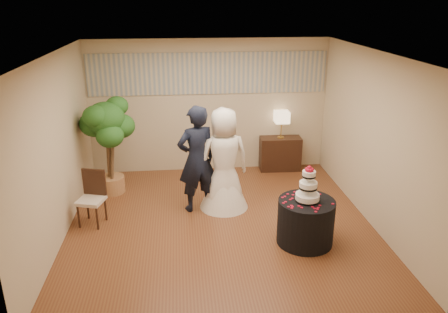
{
  "coord_description": "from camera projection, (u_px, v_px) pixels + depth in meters",
  "views": [
    {
      "loc": [
        -0.62,
        -6.46,
        3.61
      ],
      "look_at": [
        0.1,
        0.4,
        1.05
      ],
      "focal_mm": 35.0,
      "sensor_mm": 36.0,
      "label": 1
    }
  ],
  "objects": [
    {
      "name": "cake_table",
      "position": [
        306.0,
        222.0,
        6.66
      ],
      "size": [
        1.11,
        1.11,
        0.71
      ],
      "primitive_type": "cylinder",
      "rotation": [
        0.0,
        0.0,
        -0.35
      ],
      "color": "black",
      "rests_on": "floor"
    },
    {
      "name": "wall_right",
      "position": [
        373.0,
        140.0,
        7.09
      ],
      "size": [
        0.06,
        5.0,
        2.8
      ],
      "primitive_type": "cube",
      "color": "#C5B492",
      "rests_on": "ground"
    },
    {
      "name": "side_chair",
      "position": [
        91.0,
        199.0,
        7.17
      ],
      "size": [
        0.53,
        0.54,
        0.92
      ],
      "primitive_type": null,
      "rotation": [
        0.0,
        0.0,
        -0.28
      ],
      "color": "black",
      "rests_on": "floor"
    },
    {
      "name": "console",
      "position": [
        280.0,
        154.0,
        9.49
      ],
      "size": [
        0.89,
        0.42,
        0.73
      ],
      "primitive_type": "cube",
      "rotation": [
        0.0,
        0.0,
        -0.03
      ],
      "color": "black",
      "rests_on": "floor"
    },
    {
      "name": "wall_back",
      "position": [
        209.0,
        107.0,
        9.18
      ],
      "size": [
        5.0,
        0.06,
        2.8
      ],
      "primitive_type": "cube",
      "color": "#C5B492",
      "rests_on": "ground"
    },
    {
      "name": "ficus_tree",
      "position": [
        108.0,
        146.0,
        8.18
      ],
      "size": [
        1.04,
        1.04,
        1.89
      ],
      "primitive_type": null,
      "rotation": [
        0.0,
        0.0,
        -1.4
      ],
      "color": "#23581C",
      "rests_on": "floor"
    },
    {
      "name": "table_lamp",
      "position": [
        281.0,
        125.0,
        9.27
      ],
      "size": [
        0.3,
        0.3,
        0.58
      ],
      "primitive_type": null,
      "color": "beige",
      "rests_on": "console"
    },
    {
      "name": "wedding_cake",
      "position": [
        308.0,
        184.0,
        6.44
      ],
      "size": [
        0.37,
        0.37,
        0.57
      ],
      "primitive_type": null,
      "color": "white",
      "rests_on": "cake_table"
    },
    {
      "name": "wall_front",
      "position": [
        243.0,
        222.0,
        4.52
      ],
      "size": [
        5.0,
        0.06,
        2.8
      ],
      "primitive_type": "cube",
      "color": "#C5B492",
      "rests_on": "ground"
    },
    {
      "name": "bride",
      "position": [
        224.0,
        159.0,
        7.61
      ],
      "size": [
        1.05,
        1.03,
        1.83
      ],
      "primitive_type": "imported",
      "rotation": [
        0.0,
        0.0,
        3.34
      ],
      "color": "white",
      "rests_on": "floor"
    },
    {
      "name": "wall_left",
      "position": [
        56.0,
        150.0,
        6.6
      ],
      "size": [
        0.06,
        5.0,
        2.8
      ],
      "primitive_type": "cube",
      "color": "#C5B492",
      "rests_on": "ground"
    },
    {
      "name": "groom",
      "position": [
        197.0,
        159.0,
        7.51
      ],
      "size": [
        0.81,
        0.66,
        1.9
      ],
      "primitive_type": "imported",
      "rotation": [
        0.0,
        0.0,
        3.49
      ],
      "color": "black",
      "rests_on": "floor"
    },
    {
      "name": "mural_border",
      "position": [
        209.0,
        73.0,
        8.92
      ],
      "size": [
        4.9,
        0.02,
        0.85
      ],
      "primitive_type": "cube",
      "color": "#A0A195",
      "rests_on": "wall_back"
    },
    {
      "name": "ceiling",
      "position": [
        220.0,
        54.0,
        6.36
      ],
      "size": [
        5.0,
        5.0,
        0.0
      ],
      "primitive_type": "cube",
      "color": "white",
      "rests_on": "wall_back"
    },
    {
      "name": "floor",
      "position": [
        221.0,
        223.0,
        7.33
      ],
      "size": [
        5.0,
        5.0,
        0.0
      ],
      "primitive_type": "cube",
      "color": "brown",
      "rests_on": "ground"
    }
  ]
}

